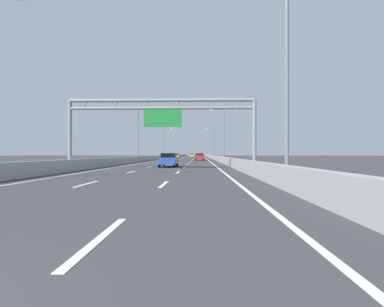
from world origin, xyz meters
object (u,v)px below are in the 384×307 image
Objects in this scene: yellow_car at (192,155)px; orange_car at (176,156)px; streetlamp_right_mid at (223,131)px; streetlamp_left_far at (165,141)px; streetlamp_right_near at (282,72)px; white_car at (200,156)px; red_car at (200,157)px; streetlamp_right_far at (213,141)px; blue_car at (169,160)px; streetlamp_left_mid at (139,131)px; sign_gantry at (162,115)px.

yellow_car is 31.22m from orange_car.
streetlamp_right_mid is 1.00× the size of streetlamp_left_far.
streetlamp_right_near is at bearing -79.25° from streetlamp_left_far.
white_car is 10.76m from orange_car.
red_car is at bearing -69.84° from streetlamp_left_far.
blue_car is at bearing -96.79° from streetlamp_right_far.
streetlamp_left_far is 2.05× the size of white_car.
streetlamp_right_mid is at bearing -67.34° from red_car.
streetlamp_right_near is 2.19× the size of yellow_car.
streetlamp_right_far is 30.15m from red_car.
orange_car is at bearing 84.10° from streetlamp_left_mid.
orange_car reaches higher than yellow_car.
blue_car is (-7.32, -61.45, -4.64)m from streetlamp_right_far.
orange_car is at bearing -164.63° from streetlamp_right_far.
yellow_car is at bearing 104.77° from streetlamp_right_far.
orange_car is at bearing 93.37° from sign_gantry.
streetlamp_right_far reaches higher than orange_car.
orange_car is at bearing 105.00° from red_car.
streetlamp_right_mid reaches higher than yellow_car.
streetlamp_right_mid and streetlamp_left_far have the same top height.
streetlamp_right_mid is 23.76m from blue_car.
streetlamp_left_mid reaches higher than sign_gantry.
sign_gantry is 3.66× the size of white_car.
streetlamp_left_mid and streetlamp_right_far have the same top height.
streetlamp_left_far is 2.02× the size of blue_car.
streetlamp_right_mid reaches higher than blue_car.
streetlamp_left_far reaches higher than orange_car.
yellow_car is at bearing 90.03° from blue_car.
streetlamp_right_mid is at bearing 71.69° from blue_car.
streetlamp_left_far is 2.04× the size of red_car.
streetlamp_left_mid is 39.33m from streetlamp_left_far.
sign_gantry is 63.62m from orange_car.
sign_gantry is at bearing 121.40° from streetlamp_right_near.
orange_car is at bearing -39.35° from streetlamp_left_far.
streetlamp_right_mid is 11.60m from red_car.
streetlamp_left_mid is (-14.93, 39.33, 0.00)m from streetlamp_right_near.
streetlamp_left_mid is at bearing -96.42° from yellow_car.
yellow_car is (7.57, 67.24, -4.66)m from streetlamp_left_mid.
sign_gantry is 71.63m from white_car.
sign_gantry reaches higher than orange_car.
streetlamp_left_far is at bearing 90.00° from streetlamp_left_mid.
blue_car is at bearing -89.97° from yellow_car.
streetlamp_left_far reaches higher than blue_car.
streetlamp_right_far is at bearing -75.23° from yellow_car.
streetlamp_right_near is 39.33m from streetlamp_right_mid.
sign_gantry is at bearing -92.72° from white_car.
streetlamp_left_mid is at bearing 108.99° from blue_car.
yellow_car is 0.93× the size of red_car.
sign_gantry is 1.78× the size of streetlamp_left_mid.
streetlamp_right_far is 62.05m from blue_car.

